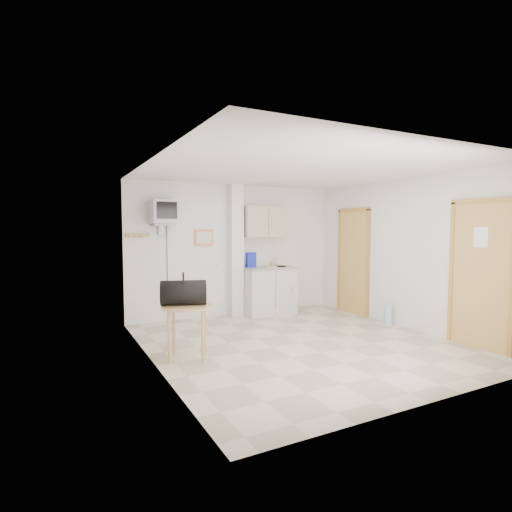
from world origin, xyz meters
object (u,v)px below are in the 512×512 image
round_table (188,312)px  water_bottle (388,314)px  crt_television (164,213)px  duffel_bag (184,292)px

round_table → water_bottle: size_ratio=1.72×
crt_television → water_bottle: 4.25m
duffel_bag → water_bottle: duffel_bag is taller
crt_television → water_bottle: bearing=-27.6°
crt_television → round_table: 2.32m
round_table → water_bottle: bearing=1.5°
crt_television → duffel_bag: 2.16m
crt_television → round_table: (-0.20, -1.89, -1.33)m
duffel_bag → water_bottle: size_ratio=1.63×
crt_television → duffel_bag: (-0.24, -1.85, -1.09)m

